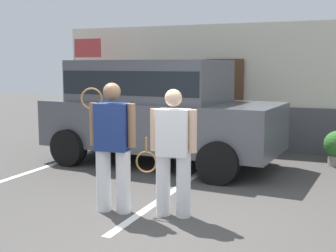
# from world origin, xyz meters

# --- Properties ---
(ground_plane) EXTENTS (40.00, 40.00, 0.00)m
(ground_plane) POSITION_xyz_m (0.00, 0.00, 0.00)
(ground_plane) COLOR #423F3D
(parking_stripe_0) EXTENTS (0.12, 4.40, 0.01)m
(parking_stripe_0) POSITION_xyz_m (-3.32, 1.50, 0.00)
(parking_stripe_0) COLOR silver
(parking_stripe_0) RESTS_ON ground_plane
(parking_stripe_1) EXTENTS (0.12, 4.40, 0.01)m
(parking_stripe_1) POSITION_xyz_m (-0.41, 1.50, 0.00)
(parking_stripe_1) COLOR silver
(parking_stripe_1) RESTS_ON ground_plane
(house_frontage) EXTENTS (9.81, 0.40, 2.91)m
(house_frontage) POSITION_xyz_m (-0.01, 5.50, 1.37)
(house_frontage) COLOR beige
(house_frontage) RESTS_ON ground_plane
(parked_suv) EXTENTS (4.72, 2.43, 2.05)m
(parked_suv) POSITION_xyz_m (-1.46, 3.13, 1.15)
(parked_suv) COLOR #4C4F54
(parked_suv) RESTS_ON ground_plane
(tennis_player_man) EXTENTS (0.78, 0.31, 1.73)m
(tennis_player_man) POSITION_xyz_m (-0.79, 0.15, 0.90)
(tennis_player_man) COLOR white
(tennis_player_man) RESTS_ON ground_plane
(tennis_player_woman) EXTENTS (0.88, 0.30, 1.66)m
(tennis_player_woman) POSITION_xyz_m (0.02, 0.30, 0.86)
(tennis_player_woman) COLOR white
(tennis_player_woman) RESTS_ON ground_plane
(flag_pole) EXTENTS (0.80, 0.05, 2.65)m
(flag_pole) POSITION_xyz_m (-4.15, 4.60, 1.85)
(flag_pole) COLOR silver
(flag_pole) RESTS_ON ground_plane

